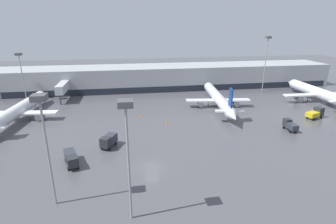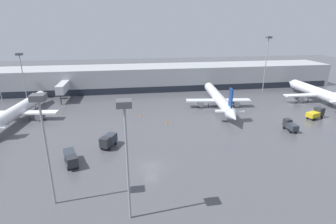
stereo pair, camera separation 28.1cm
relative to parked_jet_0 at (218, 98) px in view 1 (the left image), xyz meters
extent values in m
plane|color=#4C4C51|center=(-24.53, -33.24, -2.74)|extent=(320.00, 320.00, 0.00)
cube|color=#9EA0A5|center=(-24.53, 28.76, 1.76)|extent=(160.00, 16.00, 9.00)
cube|color=#1E232D|center=(-24.53, 20.71, -1.54)|extent=(156.80, 0.10, 2.40)
cube|color=#BCBCC1|center=(-49.63, 15.34, 1.86)|extent=(2.60, 10.83, 2.80)
cylinder|color=#3F4247|center=(-49.63, 10.53, -1.14)|extent=(0.44, 0.44, 3.20)
cylinder|color=silver|center=(0.09, 0.71, 0.06)|extent=(6.80, 31.11, 3.12)
cone|color=silver|center=(2.14, 17.78, 0.06)|extent=(3.36, 3.77, 2.97)
cone|color=silver|center=(-2.04, -16.98, 0.06)|extent=(3.35, 4.99, 2.81)
cube|color=silver|center=(-0.01, -0.06, -0.57)|extent=(20.27, 5.18, 0.44)
cube|color=silver|center=(-1.62, -13.42, 0.37)|extent=(7.76, 2.47, 0.35)
cube|color=navy|center=(-1.62, -13.42, 3.72)|extent=(0.66, 2.54, 5.45)
cylinder|color=slate|center=(-5.59, 0.62, -1.51)|extent=(2.07, 3.26, 1.72)
cylinder|color=slate|center=(5.58, -0.73, -1.51)|extent=(2.07, 3.26, 1.72)
cylinder|color=#2D2D33|center=(1.29, 10.70, -2.04)|extent=(0.20, 0.20, 1.39)
cylinder|color=#2D2D33|center=(-3.29, -0.44, -2.04)|extent=(0.20, 0.20, 1.39)
cylinder|color=#2D2D33|center=(3.09, -1.21, -2.04)|extent=(0.20, 0.20, 1.39)
cylinder|color=white|center=(-57.82, -1.91, -0.08)|extent=(6.59, 29.91, 3.19)
cone|color=white|center=(-55.91, 14.60, -0.08)|extent=(3.41, 3.83, 3.03)
cube|color=white|center=(-57.91, -2.65, -0.72)|extent=(21.38, 5.30, 0.44)
cylinder|color=slate|center=(-52.02, -3.34, -1.68)|extent=(2.11, 3.34, 1.75)
cylinder|color=#2D2D33|center=(-56.71, 7.69, -2.13)|extent=(0.20, 0.20, 1.23)
cylinder|color=#2D2D33|center=(-61.36, -3.00, -2.13)|extent=(0.20, 0.20, 1.23)
cylinder|color=#2D2D33|center=(-54.63, -3.78, -2.13)|extent=(0.20, 0.20, 1.23)
cylinder|color=silver|center=(34.85, 0.80, 0.45)|extent=(4.14, 26.34, 3.34)
cone|color=silver|center=(35.31, 15.75, 0.45)|extent=(3.28, 3.77, 3.17)
cube|color=silver|center=(34.83, 0.14, -0.22)|extent=(23.38, 3.32, 0.44)
cylinder|color=slate|center=(28.31, 0.34, -1.23)|extent=(1.92, 2.93, 1.84)
cylinder|color=slate|center=(41.36, -0.06, -1.23)|extent=(1.92, 2.93, 1.84)
cylinder|color=#2D2D33|center=(35.11, 9.32, -1.90)|extent=(0.20, 0.20, 1.68)
cylinder|color=#2D2D33|center=(31.08, -0.40, -1.90)|extent=(0.20, 0.20, 1.68)
cylinder|color=#2D2D33|center=(38.54, -0.63, -1.90)|extent=(0.20, 0.20, 1.68)
cube|color=#2D333D|center=(-32.25, -22.88, -1.13)|extent=(2.97, 3.34, 1.82)
cube|color=#26282D|center=(-33.23, -24.88, -1.04)|extent=(2.42, 2.34, 2.01)
cylinder|color=black|center=(-32.47, -25.33, -2.39)|extent=(0.53, 0.74, 0.70)
cylinder|color=black|center=(-34.06, -24.55, -2.39)|extent=(0.53, 0.74, 0.70)
cylinder|color=black|center=(-31.25, -22.83, -2.39)|extent=(0.53, 0.74, 0.70)
cylinder|color=black|center=(-32.83, -22.05, -2.39)|extent=(0.53, 0.74, 0.70)
cube|color=gold|center=(21.95, -14.90, -1.42)|extent=(3.91, 3.19, 1.23)
cube|color=#26282D|center=(24.51, -13.97, -0.93)|extent=(2.65, 2.64, 2.21)
cylinder|color=black|center=(24.25, -13.03, -2.39)|extent=(0.74, 0.48, 0.70)
cylinder|color=black|center=(24.92, -14.85, -2.39)|extent=(0.74, 0.48, 0.70)
cylinder|color=black|center=(21.06, -14.20, -2.39)|extent=(0.74, 0.48, 0.70)
cylinder|color=black|center=(21.73, -16.02, -2.39)|extent=(0.74, 0.48, 0.70)
cube|color=#2D333D|center=(-39.51, -28.95, -1.29)|extent=(2.97, 4.01, 1.51)
cube|color=#26282D|center=(-38.59, -31.68, -1.18)|extent=(2.44, 2.66, 1.72)
cylinder|color=black|center=(-37.73, -31.49, -2.39)|extent=(0.46, 0.74, 0.70)
cylinder|color=black|center=(-39.38, -32.04, -2.39)|extent=(0.46, 0.74, 0.70)
cylinder|color=black|center=(-38.88, -28.07, -2.39)|extent=(0.46, 0.74, 0.70)
cylinder|color=black|center=(-40.53, -28.62, -2.39)|extent=(0.46, 0.74, 0.70)
cube|color=#2D333D|center=(10.92, -22.41, -1.39)|extent=(1.68, 2.70, 1.31)
cube|color=#26282D|center=(10.89, -20.24, -1.10)|extent=(1.59, 1.66, 1.88)
cylinder|color=black|center=(10.15, -20.18, -2.39)|extent=(0.26, 0.70, 0.70)
cylinder|color=black|center=(11.64, -20.17, -2.39)|extent=(0.26, 0.70, 0.70)
cylinder|color=black|center=(10.18, -22.89, -2.39)|extent=(0.26, 0.70, 0.70)
cylinder|color=black|center=(11.66, -22.88, -2.39)|extent=(0.26, 0.70, 0.70)
cone|color=orange|center=(-24.64, -4.79, -2.37)|extent=(0.43, 0.43, 0.73)
cone|color=orange|center=(-18.23, -11.86, -2.36)|extent=(0.46, 0.46, 0.76)
cylinder|color=gray|center=(-28.58, -46.12, 5.17)|extent=(0.30, 0.30, 15.83)
cube|color=#4C4C51|center=(-28.58, -46.12, 13.49)|extent=(1.80, 1.80, 0.80)
cylinder|color=gray|center=(24.08, 16.74, 7.20)|extent=(0.30, 0.30, 19.89)
cube|color=#4C4C51|center=(24.08, 16.74, 17.55)|extent=(1.80, 1.80, 0.80)
cylinder|color=gray|center=(-61.99, 16.61, 4.93)|extent=(0.30, 0.30, 15.33)
cube|color=#4C4C51|center=(-61.99, 16.61, 12.99)|extent=(1.80, 1.80, 0.80)
cylinder|color=gray|center=(-39.40, -41.32, 5.12)|extent=(0.30, 0.30, 15.72)
cube|color=#4C4C51|center=(-39.40, -41.32, 13.38)|extent=(1.80, 1.80, 0.80)
camera|label=1|loc=(-28.41, -75.62, 22.27)|focal=28.00mm
camera|label=2|loc=(-28.13, -75.67, 22.27)|focal=28.00mm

